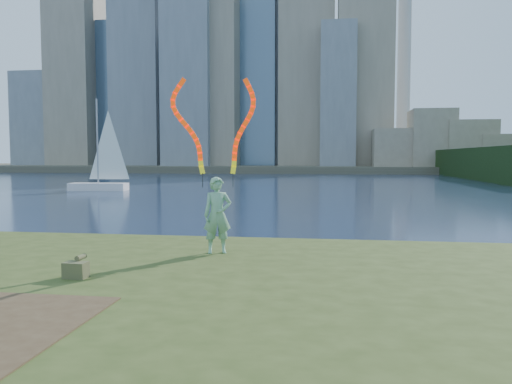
# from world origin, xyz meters

# --- Properties ---
(ground) EXTENTS (320.00, 320.00, 0.00)m
(ground) POSITION_xyz_m (0.00, 0.00, 0.00)
(ground) COLOR #1A2741
(ground) RESTS_ON ground
(grassy_knoll) EXTENTS (20.00, 18.00, 0.80)m
(grassy_knoll) POSITION_xyz_m (0.00, -2.30, 0.34)
(grassy_knoll) COLOR #374619
(grassy_knoll) RESTS_ON ground
(far_shore) EXTENTS (320.00, 40.00, 1.20)m
(far_shore) POSITION_xyz_m (0.00, 95.00, 0.60)
(far_shore) COLOR #514B3B
(far_shore) RESTS_ON ground
(woman_with_ribbons) EXTENTS (1.95, 0.71, 4.00)m
(woman_with_ribbons) POSITION_xyz_m (0.02, 1.89, 2.21)
(woman_with_ribbons) COLOR #268049
(woman_with_ribbons) RESTS_ON grassy_knoll
(canvas_bag) EXTENTS (0.39, 0.44, 0.36)m
(canvas_bag) POSITION_xyz_m (-1.85, -0.63, 0.95)
(canvas_bag) COLOR #4D542E
(canvas_bag) RESTS_ON grassy_knoll
(sailboat) EXTENTS (5.17, 1.90, 7.78)m
(sailboat) POSITION_xyz_m (-16.75, 31.58, 1.34)
(sailboat) COLOR white
(sailboat) RESTS_ON ground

